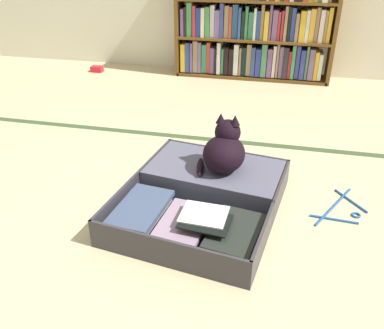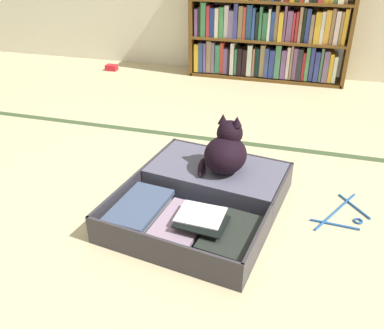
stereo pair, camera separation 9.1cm
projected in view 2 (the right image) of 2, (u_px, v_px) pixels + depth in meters
The scene contains 7 objects.
ground_plane at pixel (168, 241), 1.67m from camera, with size 10.00×10.00×0.00m, color #C6B88B.
tatami_border at pixel (220, 140), 2.47m from camera, with size 4.80×0.05×0.00m.
bookshelf at pixel (268, 23), 3.31m from camera, with size 1.29×0.24×0.95m.
open_suitcase at pixel (205, 195), 1.86m from camera, with size 0.75×0.86×0.13m.
black_cat at pixel (226, 151), 1.87m from camera, with size 0.24×0.24×0.26m.
clothes_hanger at pixel (343, 214), 1.82m from camera, with size 0.26×0.33×0.01m.
small_red_pouch at pixel (112, 68), 3.72m from camera, with size 0.10×0.07×0.05m.
Camera 2 is at (0.45, -1.22, 1.09)m, focal length 38.49 mm.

